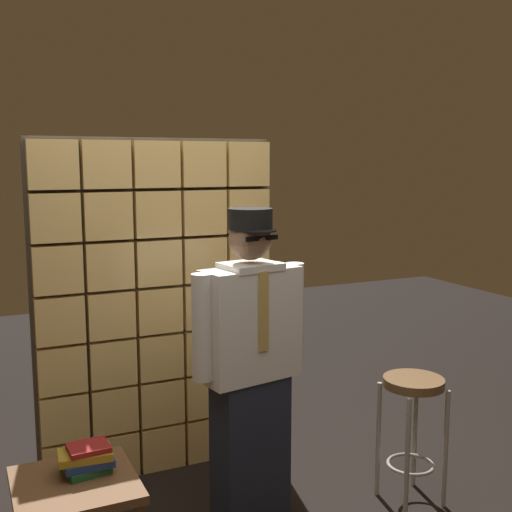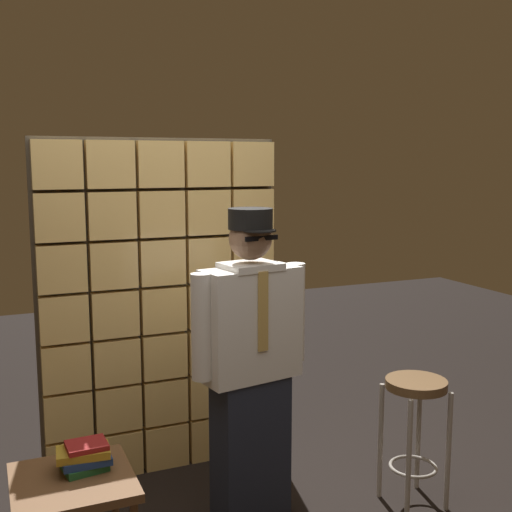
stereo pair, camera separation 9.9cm
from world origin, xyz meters
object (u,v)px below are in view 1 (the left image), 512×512
bar_stool (413,410)px  book_stack (87,459)px  standing_person (250,365)px  coffee_mug (87,460)px  side_table (76,497)px

bar_stool → book_stack: bearing=179.7°
standing_person → coffee_mug: standing_person is taller
side_table → bar_stool: bearing=1.5°
standing_person → book_stack: standing_person is taller
book_stack → coffee_mug: book_stack is taller
coffee_mug → bar_stool: bearing=-1.0°
bar_stool → book_stack: bar_stool is taller
coffee_mug → book_stack: bearing=-97.5°
bar_stool → standing_person: bearing=169.6°
bar_stool → book_stack: (-1.80, 0.01, 0.07)m
standing_person → coffee_mug: 0.93m
standing_person → bar_stool: 1.00m
bar_stool → coffee_mug: 1.80m
standing_person → bar_stool: standing_person is taller
side_table → coffee_mug: (0.07, 0.08, 0.12)m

